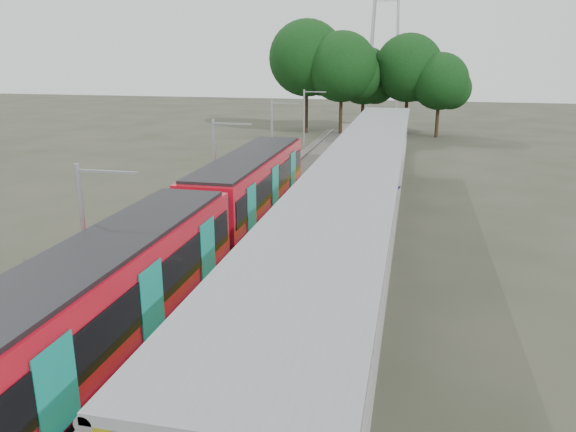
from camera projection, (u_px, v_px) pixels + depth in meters
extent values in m
cube|color=#59544C|center=(255.00, 217.00, 30.18)|extent=(3.00, 70.00, 0.24)
cube|color=gray|center=(338.00, 215.00, 29.13)|extent=(6.00, 50.00, 1.00)
cube|color=gold|center=(290.00, 203.00, 29.52)|extent=(0.60, 50.00, 0.02)
cube|color=#9EA0A5|center=(374.00, 131.00, 52.19)|extent=(6.00, 0.10, 1.20)
cube|color=black|center=(112.00, 342.00, 16.06)|extent=(2.50, 13.50, 0.70)
cube|color=red|center=(107.00, 291.00, 15.61)|extent=(2.65, 13.50, 2.50)
cube|color=black|center=(107.00, 289.00, 15.60)|extent=(2.72, 12.96, 1.20)
cube|color=black|center=(103.00, 247.00, 15.25)|extent=(2.40, 12.82, 0.15)
cube|color=#0D8478|center=(152.00, 300.00, 15.37)|extent=(0.04, 1.30, 2.00)
cube|color=black|center=(250.00, 211.00, 29.27)|extent=(2.50, 13.50, 0.70)
cube|color=red|center=(250.00, 181.00, 28.82)|extent=(2.65, 13.50, 2.50)
cube|color=black|center=(250.00, 180.00, 28.81)|extent=(2.72, 12.96, 1.20)
cube|color=black|center=(249.00, 156.00, 28.45)|extent=(2.40, 12.83, 0.15)
cube|color=#0D8478|center=(275.00, 186.00, 28.58)|extent=(0.04, 1.30, 2.00)
cylinder|color=black|center=(221.00, 246.00, 24.93)|extent=(2.20, 0.70, 0.70)
cube|color=black|center=(200.00, 226.00, 22.29)|extent=(2.30, 0.80, 2.40)
cube|color=#9EA0A5|center=(319.00, 358.00, 11.22)|extent=(0.25, 0.25, 3.50)
cube|color=#9EA0A5|center=(344.00, 282.00, 14.97)|extent=(0.25, 0.25, 3.50)
cube|color=#9EA0A5|center=(359.00, 236.00, 18.72)|extent=(0.25, 0.25, 3.50)
cube|color=#9EA0A5|center=(369.00, 205.00, 22.46)|extent=(0.25, 0.25, 3.50)
cube|color=#9EA0A5|center=(376.00, 183.00, 26.21)|extent=(0.25, 0.25, 3.50)
cube|color=#9EA0A5|center=(381.00, 167.00, 29.95)|extent=(0.25, 0.25, 3.50)
cube|color=#9EA0A5|center=(385.00, 154.00, 33.70)|extent=(0.25, 0.25, 3.50)
cube|color=#9EA0A5|center=(389.00, 144.00, 37.45)|extent=(0.25, 0.25, 3.50)
cube|color=#9EA0A5|center=(391.00, 135.00, 41.19)|extent=(0.25, 0.25, 3.50)
cube|color=gray|center=(365.00, 151.00, 23.91)|extent=(3.20, 38.00, 0.16)
cylinder|color=#9EA0A5|center=(329.00, 152.00, 24.25)|extent=(0.24, 38.00, 0.24)
cube|color=silver|center=(362.00, 339.00, 13.10)|extent=(0.05, 3.70, 2.20)
cube|color=silver|center=(375.00, 275.00, 16.85)|extent=(0.05, 3.70, 2.20)
cube|color=silver|center=(388.00, 206.00, 24.34)|extent=(0.05, 3.70, 2.20)
cube|color=silver|center=(392.00, 186.00, 28.09)|extent=(0.05, 3.70, 2.20)
cube|color=silver|center=(398.00, 158.00, 35.58)|extent=(0.05, 3.70, 2.20)
cube|color=silver|center=(400.00, 148.00, 39.33)|extent=(0.05, 3.70, 2.20)
cylinder|color=#382316|center=(306.00, 108.00, 61.69)|extent=(0.36, 0.36, 5.35)
sphere|color=#123F15|center=(307.00, 58.00, 60.19)|extent=(8.14, 8.14, 8.14)
cylinder|color=#382316|center=(341.00, 113.00, 59.65)|extent=(0.36, 0.36, 4.79)
sphere|color=#123F15|center=(342.00, 67.00, 58.31)|extent=(7.28, 7.28, 7.28)
cylinder|color=#382316|center=(362.00, 114.00, 62.51)|extent=(0.36, 0.36, 4.11)
sphere|color=#123F15|center=(364.00, 76.00, 61.35)|extent=(6.25, 6.25, 6.25)
cylinder|color=#382316|center=(406.00, 113.00, 60.45)|extent=(0.36, 0.36, 4.69)
sphere|color=#123F15|center=(409.00, 68.00, 59.13)|extent=(7.13, 7.13, 7.13)
cylinder|color=#382316|center=(437.00, 119.00, 58.64)|extent=(0.36, 0.36, 3.84)
sphere|color=#123F15|center=(440.00, 81.00, 57.56)|extent=(5.84, 5.84, 5.84)
cylinder|color=#9EA0A5|center=(85.00, 248.00, 17.66)|extent=(0.16, 0.16, 5.40)
cube|color=#9EA0A5|center=(107.00, 172.00, 16.75)|extent=(2.00, 0.08, 0.08)
cylinder|color=#9EA0A5|center=(215.00, 172.00, 28.90)|extent=(0.16, 0.16, 5.40)
cube|color=#9EA0A5|center=(232.00, 124.00, 27.99)|extent=(2.00, 0.08, 0.08)
cylinder|color=#9EA0A5|center=(272.00, 138.00, 40.14)|extent=(0.16, 0.16, 5.40)
cube|color=#9EA0A5|center=(285.00, 103.00, 39.22)|extent=(2.00, 0.08, 0.08)
cylinder|color=#9EA0A5|center=(304.00, 119.00, 51.38)|extent=(0.16, 0.16, 5.40)
cube|color=#9EA0A5|center=(315.00, 92.00, 50.46)|extent=(2.00, 0.08, 0.08)
cube|color=#101353|center=(359.00, 234.00, 23.02)|extent=(0.47, 1.54, 0.06)
cube|color=#101353|center=(354.00, 227.00, 22.97)|extent=(0.08, 1.54, 0.56)
cube|color=#9EA0A5|center=(357.00, 244.00, 22.51)|extent=(0.41, 0.07, 0.45)
cube|color=#9EA0A5|center=(360.00, 235.00, 23.66)|extent=(0.41, 0.07, 0.45)
cube|color=#101353|center=(394.00, 189.00, 30.60)|extent=(0.73, 1.54, 0.06)
cube|color=#101353|center=(390.00, 184.00, 30.56)|extent=(0.36, 1.46, 0.54)
cube|color=#9EA0A5|center=(393.00, 196.00, 30.11)|extent=(0.40, 0.14, 0.43)
cube|color=#9EA0A5|center=(394.00, 191.00, 31.22)|extent=(0.40, 0.14, 0.43)
cylinder|color=beige|center=(295.00, 306.00, 15.59)|extent=(0.45, 0.45, 1.70)
cube|color=red|center=(295.00, 272.00, 15.30)|extent=(0.40, 0.17, 0.28)
cylinder|color=beige|center=(363.00, 216.00, 24.52)|extent=(0.40, 0.40, 1.51)
cube|color=red|center=(364.00, 196.00, 24.26)|extent=(0.35, 0.18, 0.25)
cylinder|color=#9EA0A5|center=(376.00, 197.00, 29.17)|extent=(0.43, 0.43, 0.82)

